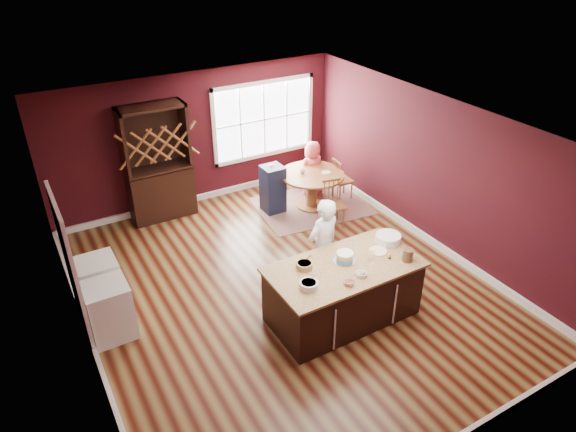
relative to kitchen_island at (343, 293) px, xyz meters
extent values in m
plane|color=brown|center=(-0.40, 1.04, -0.44)|extent=(7.00, 7.00, 0.00)
plane|color=white|center=(-0.40, 1.04, 2.26)|extent=(7.00, 7.00, 0.00)
plane|color=#390C0F|center=(-0.40, 4.54, 0.91)|extent=(6.00, 0.00, 6.00)
plane|color=#390C0F|center=(-0.40, -2.46, 0.91)|extent=(6.00, 0.00, 6.00)
plane|color=#390C0F|center=(-3.40, 1.04, 0.91)|extent=(0.00, 7.00, 7.00)
plane|color=#390C0F|center=(2.60, 1.04, 0.91)|extent=(0.00, 7.00, 7.00)
cube|color=black|center=(0.00, 0.00, -0.02)|extent=(2.11, 1.07, 0.83)
cube|color=#E5B47E|center=(0.00, 0.00, 0.46)|extent=(2.19, 1.15, 0.04)
cylinder|color=olive|center=(1.43, 3.09, -0.42)|extent=(0.61, 0.61, 0.04)
cylinder|color=olive|center=(1.43, 3.09, -0.08)|extent=(0.22, 0.22, 0.67)
cylinder|color=olive|center=(1.43, 3.09, 0.29)|extent=(1.30, 1.30, 0.04)
imported|color=silver|center=(0.09, 0.69, 0.38)|extent=(0.65, 0.49, 1.63)
cylinder|color=silver|center=(-0.70, -0.17, 0.53)|extent=(0.25, 0.25, 0.10)
cylinder|color=#956A44|center=(-0.52, 0.24, 0.53)|extent=(0.24, 0.24, 0.09)
cylinder|color=silver|center=(-0.20, -0.38, 0.51)|extent=(0.15, 0.15, 0.06)
cylinder|color=beige|center=(0.06, -0.31, 0.51)|extent=(0.15, 0.15, 0.06)
cylinder|color=silver|center=(0.40, -0.09, 0.56)|extent=(0.08, 0.08, 0.16)
cylinder|color=#FEF6B5|center=(0.64, 0.05, 0.49)|extent=(0.27, 0.27, 0.02)
cylinder|color=silver|center=(0.93, 0.17, 0.55)|extent=(0.38, 0.38, 0.13)
cylinder|color=#493026|center=(0.86, -0.34, 0.57)|extent=(0.16, 0.16, 0.19)
cube|color=brown|center=(1.43, 3.09, -0.43)|extent=(2.37, 1.93, 0.01)
imported|color=#DA4A53|center=(1.71, 3.52, 0.17)|extent=(0.62, 0.43, 1.21)
cylinder|color=beige|center=(1.69, 2.97, 0.32)|extent=(0.18, 0.18, 0.01)
imported|color=white|center=(1.27, 3.23, 0.36)|extent=(0.15, 0.15, 0.09)
cube|color=#391F11|center=(-1.32, 4.26, 0.70)|extent=(1.24, 0.52, 2.27)
cube|color=silver|center=(-3.04, 1.32, -0.01)|extent=(0.59, 0.57, 0.86)
cube|color=silver|center=(-3.04, 1.96, 0.00)|extent=(0.60, 0.58, 0.87)
camera|label=1|loc=(-3.65, -4.71, 4.73)|focal=32.00mm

